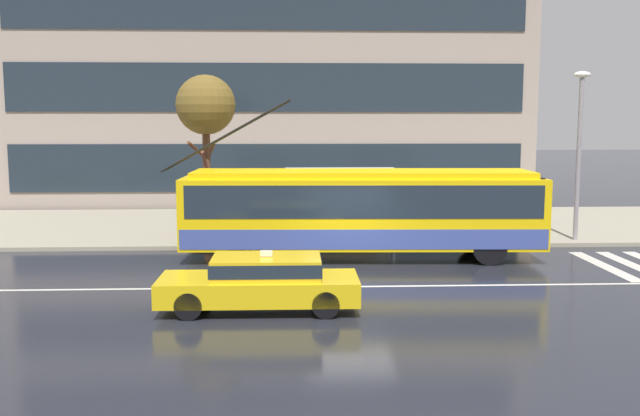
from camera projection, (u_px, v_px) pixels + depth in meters
name	position (u px, v px, depth m)	size (l,w,h in m)	color
ground_plane	(350.00, 277.00, 20.08)	(160.00, 160.00, 0.00)	#21232C
sidewalk_slab	(330.00, 225.00, 29.27)	(80.00, 10.00, 0.14)	gray
crosswalk_stripe_edge_near	(604.00, 266.00, 21.56)	(0.44, 4.40, 0.01)	beige
crosswalk_stripe_inner_a	(633.00, 265.00, 21.60)	(0.44, 4.40, 0.01)	beige
lane_centre_line	(353.00, 287.00, 18.89)	(72.00, 0.14, 0.01)	silver
trolleybus	(362.00, 210.00, 22.58)	(11.92, 2.92, 5.02)	yellow
taxi_oncoming_near	(262.00, 280.00, 16.52)	(4.61, 1.76, 1.39)	yellow
bus_shelter	(340.00, 185.00, 26.08)	(4.05, 1.66, 2.47)	gray
pedestrian_at_shelter	(463.00, 195.00, 25.72)	(1.38, 1.38, 1.93)	#514F51
pedestrian_approaching_curb	(235.00, 212.00, 25.02)	(0.47, 0.47, 1.70)	#2A2128
street_lamp	(579.00, 140.00, 24.93)	(0.60, 0.32, 5.90)	gray
street_tree_bare	(206.00, 107.00, 25.99)	(2.17, 2.17, 5.86)	brown
office_tower_corner_left	(270.00, 19.00, 38.36)	(26.21, 10.87, 19.42)	gray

